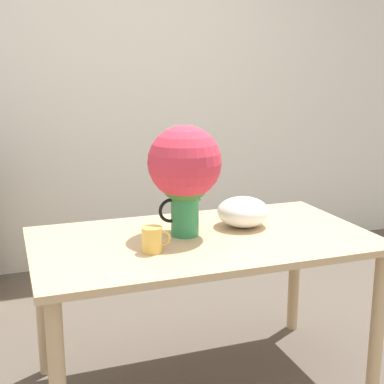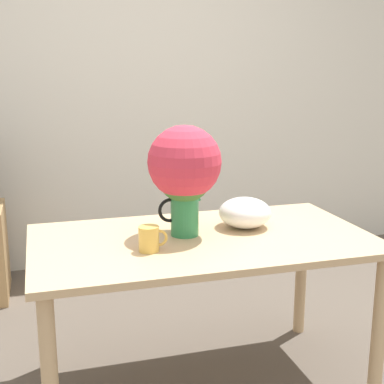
% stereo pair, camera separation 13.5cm
% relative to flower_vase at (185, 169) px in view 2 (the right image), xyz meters
% --- Properties ---
extents(wall_back, '(8.00, 0.05, 2.60)m').
position_rel_flower_vase_xyz_m(wall_back, '(0.08, 1.72, 0.29)').
color(wall_back, silver).
rests_on(wall_back, ground_plane).
extents(table, '(1.47, 0.82, 0.72)m').
position_rel_flower_vase_xyz_m(table, '(0.07, -0.05, -0.39)').
color(table, tan).
rests_on(table, ground_plane).
extents(flower_vase, '(0.32, 0.32, 0.48)m').
position_rel_flower_vase_xyz_m(flower_vase, '(0.00, 0.00, 0.00)').
color(flower_vase, '#2D844C').
rests_on(flower_vase, table).
extents(coffee_mug, '(0.12, 0.08, 0.10)m').
position_rel_flower_vase_xyz_m(coffee_mug, '(-0.19, -0.17, -0.24)').
color(coffee_mug, gold).
rests_on(coffee_mug, table).
extents(white_bowl, '(0.24, 0.24, 0.14)m').
position_rel_flower_vase_xyz_m(white_bowl, '(0.30, 0.04, -0.22)').
color(white_bowl, white).
rests_on(white_bowl, table).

